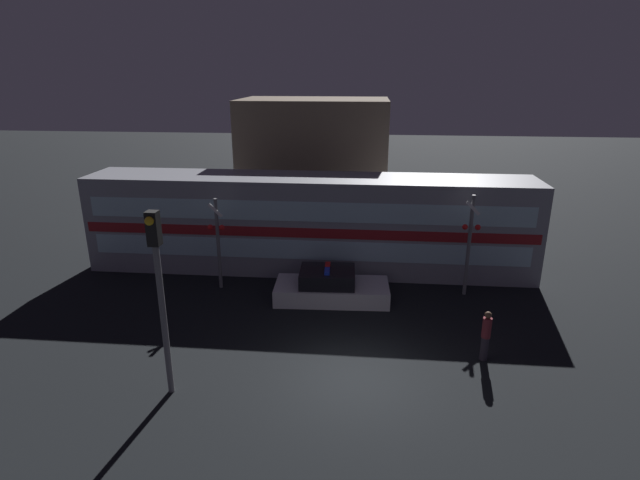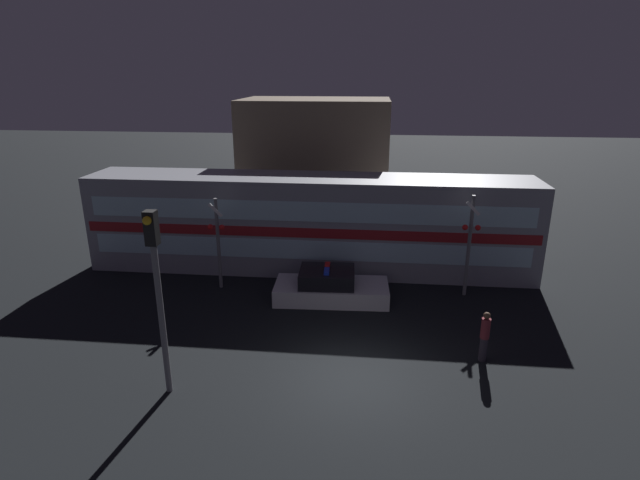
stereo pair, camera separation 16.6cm
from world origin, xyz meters
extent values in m
plane|color=black|center=(0.00, 0.00, 0.00)|extent=(120.00, 120.00, 0.00)
cube|color=gray|center=(-2.31, 8.74, 2.12)|extent=(19.60, 2.80, 4.23)
cube|color=maroon|center=(-2.31, 7.33, 2.12)|extent=(19.21, 0.03, 0.42)
cube|color=silver|center=(-2.31, 7.33, 1.36)|extent=(18.62, 0.02, 0.85)
cube|color=silver|center=(-2.31, 7.33, 3.05)|extent=(18.62, 0.02, 0.85)
cube|color=silver|center=(-1.06, 5.45, 0.34)|extent=(4.52, 2.11, 0.67)
cube|color=black|center=(-1.23, 5.44, 0.96)|extent=(2.20, 1.78, 0.58)
cube|color=blue|center=(-1.22, 5.15, 1.31)|extent=(0.22, 0.58, 0.12)
cube|color=red|center=(-1.24, 5.73, 1.31)|extent=(0.22, 0.58, 0.12)
cylinder|color=#2D2833|center=(3.99, 1.55, 0.39)|extent=(0.24, 0.24, 0.79)
cylinder|color=maroon|center=(3.99, 1.55, 1.12)|extent=(0.28, 0.28, 0.66)
sphere|color=brown|center=(3.99, 1.55, 1.55)|extent=(0.21, 0.21, 0.21)
cylinder|color=slate|center=(4.25, 6.44, 2.06)|extent=(0.14, 0.14, 4.12)
sphere|color=red|center=(4.01, 6.31, 2.89)|extent=(0.22, 0.22, 0.22)
sphere|color=red|center=(4.49, 6.31, 2.89)|extent=(0.22, 0.22, 0.22)
cube|color=white|center=(4.25, 6.35, 3.63)|extent=(0.58, 0.03, 0.58)
cylinder|color=slate|center=(-5.75, 6.16, 1.91)|extent=(0.14, 0.14, 3.81)
sphere|color=red|center=(-5.99, 6.02, 2.67)|extent=(0.22, 0.22, 0.22)
sphere|color=red|center=(-5.51, 6.02, 2.67)|extent=(0.22, 0.22, 0.22)
cube|color=white|center=(-5.75, 6.07, 3.35)|extent=(0.58, 0.03, 0.58)
cylinder|color=slate|center=(-5.12, -0.97, 2.19)|extent=(0.17, 0.17, 4.37)
cube|color=black|center=(-5.12, -0.97, 4.82)|extent=(0.30, 0.30, 0.90)
sphere|color=gold|center=(-5.12, -1.17, 5.07)|extent=(0.23, 0.23, 0.23)
cube|color=brown|center=(-2.77, 15.30, 3.59)|extent=(7.97, 5.10, 7.17)
camera|label=1|loc=(0.20, -12.48, 8.57)|focal=28.00mm
camera|label=2|loc=(0.36, -12.46, 8.57)|focal=28.00mm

